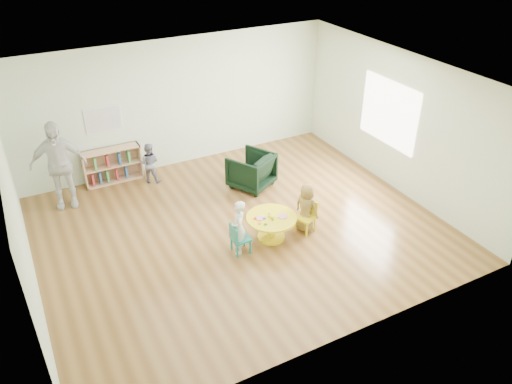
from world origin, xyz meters
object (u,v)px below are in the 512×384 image
(child_right, at_px, (306,207))
(toddler, at_px, (149,163))
(activity_table, at_px, (271,223))
(child_left, at_px, (239,228))
(armchair, at_px, (251,170))
(kid_chair_left, at_px, (238,238))
(kid_chair_right, at_px, (307,215))
(bookshelf, at_px, (112,165))
(adult_caretaker, at_px, (58,165))

(child_right, xyz_separation_m, toddler, (-1.95, 3.03, -0.03))
(activity_table, bearing_deg, child_left, -172.84)
(activity_table, xyz_separation_m, toddler, (-1.27, 2.97, 0.13))
(armchair, bearing_deg, kid_chair_left, 28.45)
(activity_table, relative_size, toddler, 1.01)
(activity_table, bearing_deg, toddler, 113.10)
(kid_chair_right, bearing_deg, activity_table, 60.25)
(kid_chair_left, bearing_deg, toddler, -168.48)
(bookshelf, xyz_separation_m, toddler, (0.70, -0.40, 0.07))
(bookshelf, relative_size, armchair, 1.48)
(child_left, bearing_deg, bookshelf, -135.46)
(activity_table, xyz_separation_m, kid_chair_right, (0.68, -0.08, 0.02))
(activity_table, distance_m, armchair, 1.87)
(activity_table, height_order, child_left, child_left)
(activity_table, relative_size, armchair, 1.09)
(kid_chair_left, height_order, adult_caretaker, adult_caretaker)
(armchair, bearing_deg, toddler, -62.14)
(kid_chair_right, relative_size, armchair, 0.74)
(activity_table, height_order, child_right, child_right)
(kid_chair_left, relative_size, child_right, 0.60)
(activity_table, bearing_deg, kid_chair_left, -171.01)
(kid_chair_left, xyz_separation_m, armchair, (1.22, 1.91, 0.07))
(bookshelf, xyz_separation_m, armchair, (2.50, -1.58, 0.00))
(kid_chair_right, bearing_deg, kid_chair_left, 68.41)
(adult_caretaker, bearing_deg, kid_chair_left, -41.56)
(kid_chair_right, bearing_deg, child_right, -22.76)
(armchair, xyz_separation_m, child_left, (-1.20, -1.88, 0.12))
(child_right, distance_m, adult_caretaker, 4.72)
(child_left, distance_m, adult_caretaker, 3.77)
(kid_chair_left, relative_size, toddler, 0.64)
(bookshelf, relative_size, toddler, 1.37)
(toddler, relative_size, adult_caretaker, 0.50)
(kid_chair_right, bearing_deg, toddler, 9.86)
(child_right, bearing_deg, adult_caretaker, 28.90)
(toddler, bearing_deg, armchair, -179.11)
(toddler, bearing_deg, child_left, 135.13)
(child_right, relative_size, toddler, 1.07)
(armchair, bearing_deg, bookshelf, -61.16)
(kid_chair_right, height_order, child_right, child_right)
(kid_chair_left, height_order, bookshelf, bookshelf)
(armchair, relative_size, adult_caretaker, 0.46)
(kid_chair_right, distance_m, armchair, 1.89)
(bookshelf, height_order, child_left, child_left)
(kid_chair_left, relative_size, kid_chair_right, 0.94)
(kid_chair_right, height_order, child_left, child_left)
(armchair, xyz_separation_m, adult_caretaker, (-3.55, 1.04, 0.51))
(kid_chair_right, distance_m, child_right, 0.15)
(adult_caretaker, bearing_deg, child_right, -27.87)
(bookshelf, bearing_deg, child_right, -52.29)
(kid_chair_right, xyz_separation_m, child_right, (0.00, 0.03, 0.15))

